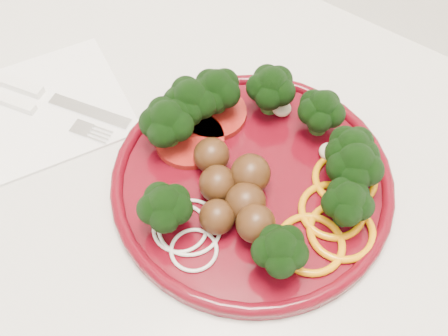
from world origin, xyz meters
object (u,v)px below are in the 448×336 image
Objects in this scene: napkin at (50,106)px; fork at (23,106)px; plate at (257,169)px; knife at (37,92)px.

fork is at bearing -133.52° from napkin.
plate is 0.29m from fork.
napkin is at bearing 33.31° from fork.
napkin is 1.00× the size of fork.
fork is at bearing -164.06° from plate.
napkin is at bearing -167.35° from plate.
plate reaches higher than napkin.
knife is at bearing 170.51° from napkin.
plate is 1.76× the size of fork.
fork is (-0.28, -0.08, -0.02)m from plate.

